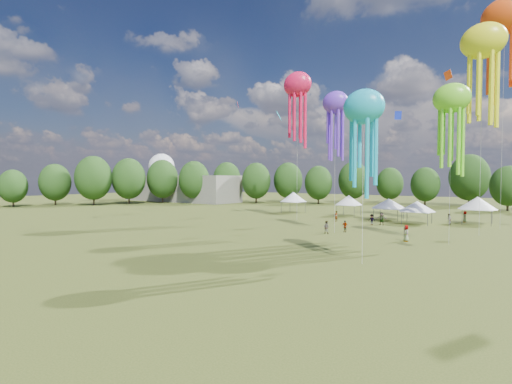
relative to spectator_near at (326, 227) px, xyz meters
The scene contains 8 objects.
ground 34.96m from the spectator_near, 80.53° to the right, with size 300.00×300.00×0.00m, color #384416.
spectator_near is the anchor object (origin of this frame).
spectators_far 13.95m from the spectator_near, 64.97° to the left, with size 18.20×25.58×1.91m.
festival_tents 21.42m from the spectator_near, 88.21° to the left, with size 37.67×10.30×4.35m.
show_kites 24.67m from the spectator_near, 46.95° to the left, with size 34.30×35.26×32.00m.
treeline 28.68m from the spectator_near, 86.15° to the left, with size 201.57×95.24×13.43m.
hangar 76.20m from the spectator_near, 150.47° to the left, with size 40.00×12.00×8.00m, color gray.
radome 93.50m from the spectator_near, 152.11° to the left, with size 9.00×9.00×16.00m.
Camera 1 is at (13.35, -8.63, 7.04)m, focal length 25.48 mm.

